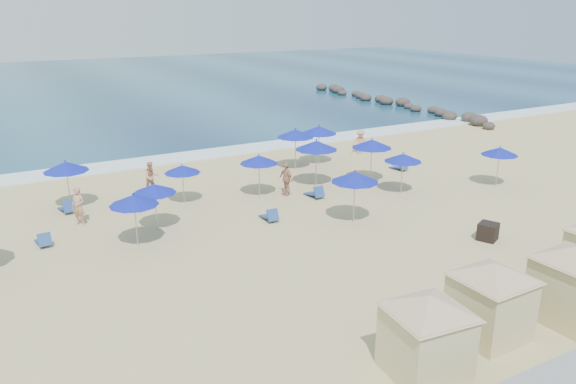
% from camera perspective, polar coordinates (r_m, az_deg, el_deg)
% --- Properties ---
extents(ground, '(160.00, 160.00, 0.00)m').
position_cam_1_polar(ground, '(24.85, 4.21, -4.07)').
color(ground, tan).
rests_on(ground, ground).
extents(ocean, '(160.00, 80.00, 0.06)m').
position_cam_1_polar(ocean, '(75.77, -19.74, 10.08)').
color(ocean, navy).
rests_on(ocean, ground).
extents(surf_line, '(160.00, 2.50, 0.08)m').
position_cam_1_polar(surf_line, '(38.06, -8.78, 3.77)').
color(surf_line, white).
rests_on(surf_line, ground).
extents(rock_jetty, '(2.56, 26.66, 0.96)m').
position_cam_1_polar(rock_jetty, '(58.09, 10.54, 8.98)').
color(rock_jetty, '#2B2624').
rests_on(rock_jetty, ground).
extents(trash_bin, '(0.99, 0.99, 0.75)m').
position_cam_1_polar(trash_bin, '(25.31, 19.65, -3.80)').
color(trash_bin, black).
rests_on(trash_bin, ground).
extents(cabana_0, '(4.12, 4.12, 2.59)m').
position_cam_1_polar(cabana_0, '(15.56, 13.95, -13.00)').
color(cabana_0, '#CBBF8B').
rests_on(cabana_0, ground).
extents(cabana_1, '(4.19, 4.19, 2.63)m').
position_cam_1_polar(cabana_1, '(17.76, 19.99, -9.41)').
color(cabana_1, '#CBBF8B').
rests_on(cabana_1, ground).
extents(cabana_2, '(4.43, 4.43, 2.78)m').
position_cam_1_polar(cabana_2, '(19.64, 27.15, -7.39)').
color(cabana_2, '#CBBF8B').
rests_on(cabana_2, ground).
extents(umbrella_2, '(2.16, 2.16, 2.45)m').
position_cam_1_polar(umbrella_2, '(29.08, -21.64, 2.42)').
color(umbrella_2, '#A5A8AD').
rests_on(umbrella_2, ground).
extents(umbrella_3, '(1.93, 1.93, 2.20)m').
position_cam_1_polar(umbrella_3, '(25.13, -13.44, 0.34)').
color(umbrella_3, '#A5A8AD').
rests_on(umbrella_3, ground).
extents(umbrella_4, '(1.82, 1.82, 2.07)m').
position_cam_1_polar(umbrella_4, '(28.32, -10.69, 2.31)').
color(umbrella_4, '#A5A8AD').
rests_on(umbrella_4, ground).
extents(umbrella_5, '(2.01, 2.01, 2.28)m').
position_cam_1_polar(umbrella_5, '(28.93, -2.98, 3.32)').
color(umbrella_5, '#A5A8AD').
rests_on(umbrella_5, ground).
extents(umbrella_6, '(2.19, 2.19, 2.49)m').
position_cam_1_polar(umbrella_6, '(25.42, 6.82, 1.53)').
color(umbrella_6, '#A5A8AD').
rests_on(umbrella_6, ground).
extents(umbrella_7, '(2.34, 2.34, 2.66)m').
position_cam_1_polar(umbrella_7, '(30.56, 2.90, 4.77)').
color(umbrella_7, '#A5A8AD').
rests_on(umbrella_7, ground).
extents(umbrella_8, '(1.98, 1.98, 2.26)m').
position_cam_1_polar(umbrella_8, '(29.96, 11.61, 3.45)').
color(umbrella_8, '#A5A8AD').
rests_on(umbrella_8, ground).
extents(umbrella_9, '(2.26, 2.26, 2.57)m').
position_cam_1_polar(umbrella_9, '(33.85, 0.76, 5.98)').
color(umbrella_9, '#A5A8AD').
rests_on(umbrella_9, ground).
extents(umbrella_10, '(2.25, 2.25, 2.56)m').
position_cam_1_polar(umbrella_10, '(31.60, 8.51, 4.88)').
color(umbrella_10, '#A5A8AD').
rests_on(umbrella_10, ground).
extents(umbrella_11, '(1.99, 1.99, 2.27)m').
position_cam_1_polar(umbrella_11, '(32.73, 20.72, 3.90)').
color(umbrella_11, '#A5A8AD').
rests_on(umbrella_11, ground).
extents(umbrella_12, '(2.22, 2.22, 2.53)m').
position_cam_1_polar(umbrella_12, '(35.05, 3.17, 6.32)').
color(umbrella_12, '#A5A8AD').
rests_on(umbrella_12, ground).
extents(umbrella_13, '(2.03, 2.03, 2.31)m').
position_cam_1_polar(umbrella_13, '(23.55, -15.40, -0.78)').
color(umbrella_13, '#A5A8AD').
rests_on(umbrella_13, ground).
extents(beach_chair_0, '(0.61, 1.20, 0.64)m').
position_cam_1_polar(beach_chair_0, '(25.46, -23.59, -4.53)').
color(beach_chair_0, navy).
rests_on(beach_chair_0, ground).
extents(beach_chair_1, '(0.74, 1.35, 0.70)m').
position_cam_1_polar(beach_chair_1, '(29.08, -21.50, -1.46)').
color(beach_chair_1, navy).
rests_on(beach_chair_1, ground).
extents(beach_chair_2, '(0.55, 1.19, 0.65)m').
position_cam_1_polar(beach_chair_2, '(29.78, -14.04, -0.30)').
color(beach_chair_2, navy).
rests_on(beach_chair_2, ground).
extents(beach_chair_3, '(0.58, 1.22, 0.66)m').
position_cam_1_polar(beach_chair_3, '(26.03, -1.86, -2.44)').
color(beach_chair_3, navy).
rests_on(beach_chair_3, ground).
extents(beach_chair_4, '(0.61, 1.28, 0.69)m').
position_cam_1_polar(beach_chair_4, '(29.19, 2.80, -0.10)').
color(beach_chair_4, navy).
rests_on(beach_chair_4, ground).
extents(beach_chair_5, '(0.62, 1.22, 0.65)m').
position_cam_1_polar(beach_chair_5, '(34.77, 11.32, 2.55)').
color(beach_chair_5, navy).
rests_on(beach_chair_5, ground).
extents(beachgoer_0, '(0.75, 0.77, 1.79)m').
position_cam_1_polar(beachgoer_0, '(26.97, -20.53, -1.38)').
color(beachgoer_0, tan).
rests_on(beachgoer_0, ground).
extents(beachgoer_1, '(0.86, 0.70, 1.66)m').
position_cam_1_polar(beachgoer_1, '(30.73, -13.71, 1.49)').
color(beachgoer_1, tan).
rests_on(beachgoer_1, ground).
extents(beachgoer_2, '(0.56, 1.08, 1.76)m').
position_cam_1_polar(beachgoer_2, '(29.38, -0.20, 1.35)').
color(beachgoer_2, tan).
rests_on(beachgoer_2, ground).
extents(beachgoer_3, '(1.23, 0.99, 1.66)m').
position_cam_1_polar(beachgoer_3, '(38.11, 7.36, 5.08)').
color(beachgoer_3, tan).
rests_on(beachgoer_3, ground).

